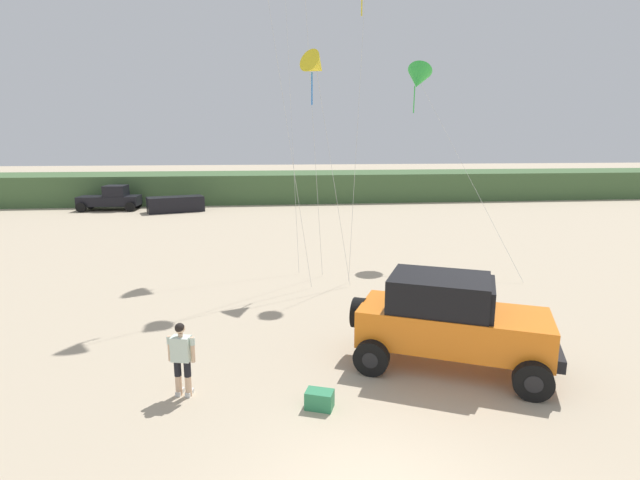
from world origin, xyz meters
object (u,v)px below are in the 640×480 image
person_watching (182,355)px  kite_black_sled (316,66)px  distant_pickup (111,198)px  distant_sedan (176,204)px  kite_blue_swept (418,79)px  cooler_box (320,400)px  jeep (450,320)px

person_watching → kite_black_sled: size_ratio=0.19×
distant_pickup → distant_sedan: 5.53m
distant_sedan → kite_blue_swept: size_ratio=0.47×
kite_black_sled → kite_blue_swept: size_ratio=0.98×
kite_black_sled → distant_pickup: bearing=123.5°
cooler_box → kite_blue_swept: (6.15, 13.24, 8.03)m
distant_sedan → kite_blue_swept: bearing=-67.7°
distant_pickup → kite_black_sled: bearing=-56.5°
distant_pickup → kite_blue_swept: size_ratio=0.52×
person_watching → distant_sedan: (-4.94, 28.53, -0.34)m
jeep → distant_pickup: bearing=119.1°
person_watching → cooler_box: (2.86, -0.86, -0.75)m
person_watching → distant_pickup: 31.82m
kite_blue_swept → person_watching: bearing=-126.0°
person_watching → distant_sedan: size_ratio=0.40×
jeep → person_watching: jeep is taller
cooler_box → kite_blue_swept: size_ratio=0.06×
distant_sedan → distant_pickup: bearing=144.5°
distant_pickup → distant_sedan: distant_pickup is taller
distant_pickup → jeep: bearing=-60.9°
kite_black_sled → kite_blue_swept: 6.24m
cooler_box → kite_blue_swept: bearing=86.3°
distant_sedan → kite_blue_swept: 22.65m
cooler_box → kite_black_sled: kite_black_sled is taller
cooler_box → distant_sedan: size_ratio=0.13×
cooler_box → jeep: bearing=45.5°
kite_blue_swept → distant_pickup: bearing=137.3°
distant_sedan → kite_black_sled: bearing=-84.4°
cooler_box → distant_sedan: bearing=126.1°
jeep → kite_black_sled: 10.97m
jeep → person_watching: 6.25m
kite_black_sled → kite_blue_swept: kite_blue_swept is taller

